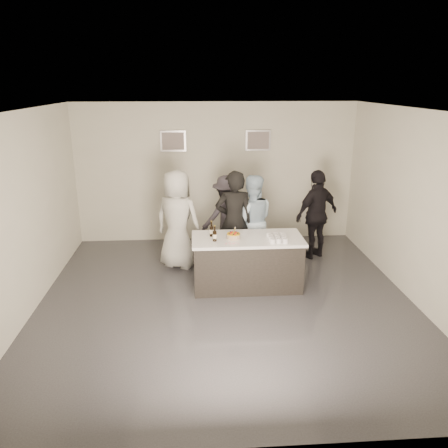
# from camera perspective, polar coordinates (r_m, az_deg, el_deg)

# --- Properties ---
(floor) EXTENTS (6.00, 6.00, 0.00)m
(floor) POSITION_cam_1_polar(r_m,az_deg,el_deg) (7.19, 0.28, -10.00)
(floor) COLOR #3D3D42
(floor) RESTS_ON ground
(ceiling) EXTENTS (6.00, 6.00, 0.00)m
(ceiling) POSITION_cam_1_polar(r_m,az_deg,el_deg) (6.35, 0.32, 14.62)
(ceiling) COLOR white
(wall_back) EXTENTS (6.00, 0.04, 3.00)m
(wall_back) POSITION_cam_1_polar(r_m,az_deg,el_deg) (9.52, -1.05, 6.67)
(wall_back) COLOR beige
(wall_back) RESTS_ON ground
(wall_front) EXTENTS (6.00, 0.04, 3.00)m
(wall_front) POSITION_cam_1_polar(r_m,az_deg,el_deg) (3.85, 3.70, -11.22)
(wall_front) COLOR beige
(wall_front) RESTS_ON ground
(wall_left) EXTENTS (0.04, 6.00, 3.00)m
(wall_left) POSITION_cam_1_polar(r_m,az_deg,el_deg) (7.06, -24.76, 0.92)
(wall_left) COLOR beige
(wall_left) RESTS_ON ground
(wall_right) EXTENTS (0.04, 6.00, 3.00)m
(wall_right) POSITION_cam_1_polar(r_m,az_deg,el_deg) (7.46, 23.96, 1.87)
(wall_right) COLOR beige
(wall_right) RESTS_ON ground
(picture_left) EXTENTS (0.54, 0.04, 0.44)m
(picture_left) POSITION_cam_1_polar(r_m,az_deg,el_deg) (9.38, -6.67, 10.71)
(picture_left) COLOR #B2B2B7
(picture_left) RESTS_ON wall_back
(picture_right) EXTENTS (0.54, 0.04, 0.44)m
(picture_right) POSITION_cam_1_polar(r_m,az_deg,el_deg) (9.47, 4.48, 10.84)
(picture_right) COLOR #B2B2B7
(picture_right) RESTS_ON wall_back
(bar_counter) EXTENTS (1.86, 0.86, 0.90)m
(bar_counter) POSITION_cam_1_polar(r_m,az_deg,el_deg) (7.49, 3.03, -5.00)
(bar_counter) COLOR white
(bar_counter) RESTS_ON ground
(cake) EXTENTS (0.22, 0.22, 0.08)m
(cake) POSITION_cam_1_polar(r_m,az_deg,el_deg) (7.25, 1.23, -1.63)
(cake) COLOR gold
(cake) RESTS_ON bar_counter
(beer_bottle_a) EXTENTS (0.07, 0.07, 0.26)m
(beer_bottle_a) POSITION_cam_1_polar(r_m,az_deg,el_deg) (7.34, -1.64, -0.63)
(beer_bottle_a) COLOR black
(beer_bottle_a) RESTS_ON bar_counter
(beer_bottle_b) EXTENTS (0.07, 0.07, 0.26)m
(beer_bottle_b) POSITION_cam_1_polar(r_m,az_deg,el_deg) (7.11, -1.22, -1.26)
(beer_bottle_b) COLOR black
(beer_bottle_b) RESTS_ON bar_counter
(tumbler_cluster) EXTENTS (0.30, 0.40, 0.08)m
(tumbler_cluster) POSITION_cam_1_polar(r_m,az_deg,el_deg) (7.24, 6.95, -1.78)
(tumbler_cluster) COLOR gold
(tumbler_cluster) RESTS_ON bar_counter
(candles) EXTENTS (0.24, 0.08, 0.01)m
(candles) POSITION_cam_1_polar(r_m,az_deg,el_deg) (7.04, 1.09, -2.54)
(candles) COLOR pink
(candles) RESTS_ON bar_counter
(person_main_black) EXTENTS (0.70, 0.46, 1.90)m
(person_main_black) POSITION_cam_1_polar(r_m,az_deg,el_deg) (7.97, 1.33, 0.29)
(person_main_black) COLOR black
(person_main_black) RESTS_ON ground
(person_main_blue) EXTENTS (0.88, 0.69, 1.77)m
(person_main_blue) POSITION_cam_1_polar(r_m,az_deg,el_deg) (8.26, 3.61, 0.41)
(person_main_blue) COLOR silver
(person_main_blue) RESTS_ON ground
(person_guest_left) EXTENTS (1.08, 0.94, 1.87)m
(person_guest_left) POSITION_cam_1_polar(r_m,az_deg,el_deg) (8.19, -6.08, 0.58)
(person_guest_left) COLOR silver
(person_guest_left) RESTS_ON ground
(person_guest_right) EXTENTS (1.12, 0.89, 1.78)m
(person_guest_right) POSITION_cam_1_polar(r_m,az_deg,el_deg) (8.81, 12.01, 1.24)
(person_guest_right) COLOR black
(person_guest_right) RESTS_ON ground
(person_guest_back) EXTENTS (1.21, 0.90, 1.67)m
(person_guest_back) POSITION_cam_1_polar(r_m,az_deg,el_deg) (8.68, 0.45, 0.99)
(person_guest_back) COLOR #343039
(person_guest_back) RESTS_ON ground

